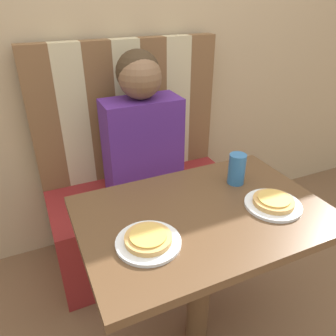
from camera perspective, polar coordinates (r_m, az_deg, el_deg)
The scene contains 11 objects.
ground_plane at distance 1.78m, azimuth 4.90°, elevation -27.07°, with size 12.00×12.00×0.00m, color brown.
wall_back at distance 1.91m, azimuth -8.82°, elevation 23.37°, with size 7.00×0.05×2.60m.
booth_seat at distance 2.01m, azimuth -3.89°, elevation -9.09°, with size 1.07×0.54×0.47m.
booth_backrest at distance 1.91m, azimuth -7.02°, elevation 9.89°, with size 1.07×0.08×0.77m.
dining_table at distance 1.31m, azimuth 6.04°, elevation -11.43°, with size 0.93×0.63×0.74m.
person at distance 1.71m, azimuth -4.62°, elevation 7.55°, with size 0.40×0.24×0.75m.
plate_left at distance 1.09m, azimuth -3.44°, elevation -12.79°, with size 0.22×0.22×0.01m.
plate_right at distance 1.32m, azimuth 17.80°, elevation -6.12°, with size 0.22×0.22×0.01m.
pizza_left at distance 1.08m, azimuth -3.47°, elevation -12.08°, with size 0.15×0.15×0.03m.
pizza_right at distance 1.31m, azimuth 17.91°, elevation -5.48°, with size 0.15×0.15×0.03m.
drinking_cup at distance 1.40m, azimuth 11.89°, elevation -0.16°, with size 0.07×0.07×0.13m.
Camera 1 is at (-0.54, -0.85, 1.46)m, focal length 35.00 mm.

